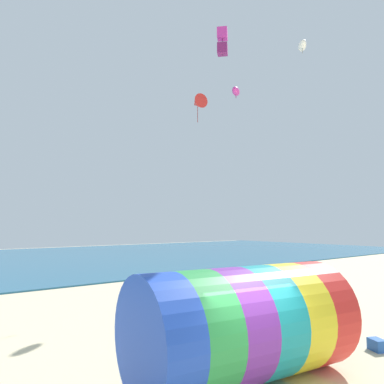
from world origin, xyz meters
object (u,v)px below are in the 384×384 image
at_px(giant_inflatable_tube, 242,324).
at_px(kite_magenta_parafoil, 236,91).
at_px(kite_red_delta, 198,103).
at_px(kite_white_parafoil, 302,46).
at_px(cooler_box, 377,345).
at_px(kite_magenta_box, 222,42).
at_px(kite_handler, 336,318).

xyz_separation_m(giant_inflatable_tube, kite_magenta_parafoil, (9.17, 9.07, 10.75)).
relative_size(giant_inflatable_tube, kite_red_delta, 3.59).
height_order(kite_red_delta, kite_white_parafoil, kite_white_parafoil).
bearing_deg(cooler_box, kite_magenta_box, 75.69).
relative_size(giant_inflatable_tube, kite_magenta_parafoil, 4.49).
relative_size(kite_white_parafoil, cooler_box, 1.98).
bearing_deg(kite_white_parafoil, cooler_box, -114.63).
bearing_deg(kite_handler, cooler_box, -67.55).
height_order(kite_magenta_parafoil, kite_red_delta, kite_magenta_parafoil).
xyz_separation_m(kite_magenta_box, kite_white_parafoil, (-0.79, -5.91, -2.77)).
distance_m(kite_red_delta, kite_white_parafoil, 8.00).
height_order(kite_red_delta, cooler_box, kite_red_delta).
xyz_separation_m(kite_handler, kite_red_delta, (2.68, 10.38, 10.54)).
relative_size(kite_red_delta, cooler_box, 3.25).
relative_size(kite_magenta_parafoil, kite_red_delta, 0.80).
bearing_deg(giant_inflatable_tube, kite_red_delta, 55.38).
distance_m(kite_handler, kite_magenta_parafoil, 15.18).
distance_m(kite_white_parafoil, cooler_box, 12.25).
height_order(giant_inflatable_tube, cooler_box, giant_inflatable_tube).
bearing_deg(kite_magenta_parafoil, kite_magenta_box, -159.19).
height_order(kite_magenta_parafoil, kite_magenta_box, kite_magenta_box).
bearing_deg(kite_magenta_parafoil, kite_handler, -117.22).
distance_m(kite_handler, kite_red_delta, 15.03).
height_order(giant_inflatable_tube, kite_white_parafoil, kite_white_parafoil).
bearing_deg(kite_magenta_box, kite_red_delta, 95.01).
distance_m(kite_magenta_parafoil, cooler_box, 16.23).
height_order(kite_handler, kite_white_parafoil, kite_white_parafoil).
height_order(kite_magenta_parafoil, kite_white_parafoil, kite_magenta_parafoil).
xyz_separation_m(kite_magenta_parafoil, cooler_box, (-4.17, -10.10, -12.00)).
height_order(giant_inflatable_tube, kite_magenta_box, kite_magenta_box).
bearing_deg(kite_handler, kite_magenta_parafoil, 62.78).
distance_m(kite_handler, cooler_box, 1.37).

